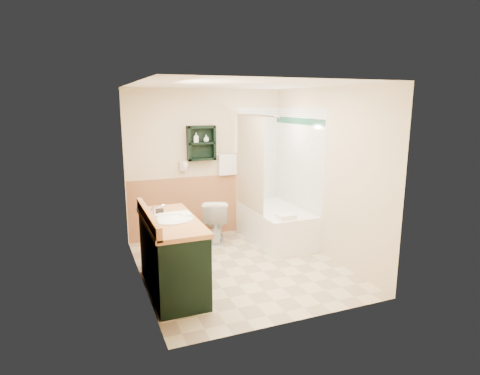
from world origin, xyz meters
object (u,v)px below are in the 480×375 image
vanity (172,255)px  bathtub (275,224)px  hair_dryer (183,166)px  soap_bottle_b (206,139)px  wall_shelf (201,143)px  vanity_book (150,204)px  toilet (216,220)px  soap_bottle_a (196,140)px

vanity → bathtub: vanity is taller
hair_dryer → soap_bottle_b: 0.56m
wall_shelf → bathtub: 1.75m
vanity_book → hair_dryer: bearing=72.7°
hair_dryer → toilet: (0.42, -0.34, -0.86)m
wall_shelf → toilet: 1.25m
hair_dryer → toilet: hair_dryer is taller
bathtub → toilet: size_ratio=2.13×
vanity → vanity_book: bearing=113.8°
hair_dryer → bathtub: hair_dryer is taller
vanity → soap_bottle_b: soap_bottle_b is taller
bathtub → hair_dryer: bearing=154.3°
hair_dryer → vanity: hair_dryer is taller
wall_shelf → hair_dryer: (-0.30, 0.02, -0.35)m
hair_dryer → soap_bottle_a: (0.22, -0.03, 0.40)m
soap_bottle_b → wall_shelf: bearing=176.4°
soap_bottle_a → soap_bottle_b: (0.16, 0.00, 0.01)m
soap_bottle_a → vanity_book: bearing=-125.5°
wall_shelf → bathtub: (1.03, -0.61, -1.28)m
vanity_book → soap_bottle_a: 1.79m
vanity → wall_shelf: bearing=62.9°
wall_shelf → soap_bottle_b: wall_shelf is taller
vanity → soap_bottle_b: 2.31m
hair_dryer → vanity_book: 1.61m
vanity → soap_bottle_b: bearing=60.8°
toilet → soap_bottle_a: 1.31m
wall_shelf → vanity_book: wall_shelf is taller
vanity_book → soap_bottle_b: 1.89m
bathtub → soap_bottle_b: soap_bottle_b is taller
hair_dryer → soap_bottle_a: 0.46m
toilet → wall_shelf: bearing=-50.8°
vanity → toilet: vanity is taller
wall_shelf → vanity_book: bearing=-127.7°
hair_dryer → bathtub: bearing=-25.7°
wall_shelf → toilet: bearing=-70.0°
wall_shelf → vanity: (-0.89, -1.75, -1.11)m
bathtub → toilet: 0.96m
vanity → bathtub: (1.92, 1.14, -0.17)m
vanity → soap_bottle_a: 2.25m
soap_bottle_b → soap_bottle_a: bearing=180.0°
vanity → vanity_book: (-0.17, 0.37, 0.54)m
wall_shelf → bathtub: wall_shelf is taller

